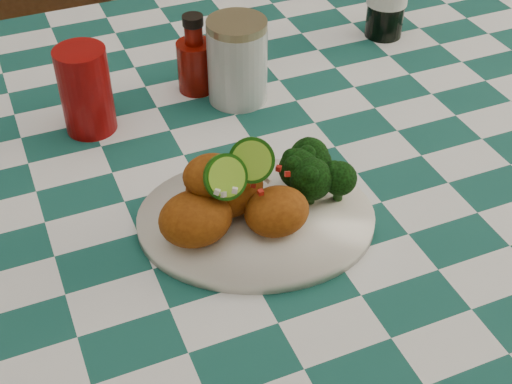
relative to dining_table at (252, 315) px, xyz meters
name	(u,v)px	position (x,y,z in m)	size (l,w,h in m)	color
dining_table	(252,315)	(0.00, 0.00, 0.00)	(1.66, 1.06, 0.79)	#164F45
plate	(256,220)	(-0.06, -0.17, 0.40)	(0.29, 0.23, 0.02)	white
fried_chicken_pile	(240,186)	(-0.09, -0.17, 0.46)	(0.16, 0.12, 0.11)	#8D430D
broccoli_side	(314,174)	(0.02, -0.16, 0.44)	(0.08, 0.08, 0.06)	black
red_tumbler	(86,90)	(-0.21, 0.12, 0.46)	(0.07, 0.07, 0.13)	#7C0706
ketchup_bottle	(195,54)	(-0.03, 0.16, 0.46)	(0.06, 0.06, 0.13)	#6A0C05
mason_jar	(237,61)	(0.02, 0.11, 0.46)	(0.09, 0.09, 0.13)	#B2BCBA
wooden_chair_left	(29,103)	(-0.26, 0.73, 0.08)	(0.43, 0.45, 0.95)	#472814
wooden_chair_right	(289,50)	(0.41, 0.73, 0.08)	(0.43, 0.45, 0.94)	#472814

